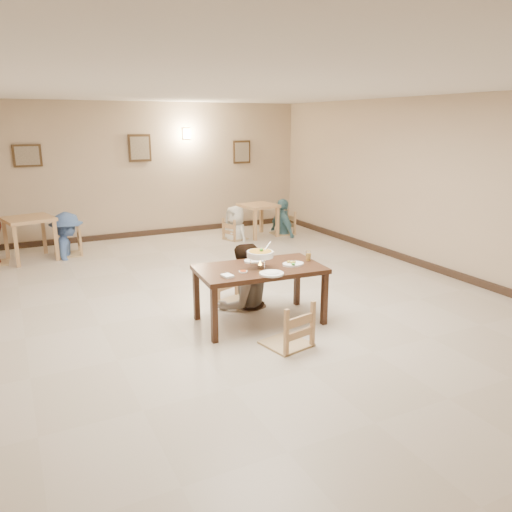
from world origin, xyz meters
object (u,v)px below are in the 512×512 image
chair_near (287,303)px  bg_diner_c (235,206)px  bg_chair_lr (66,229)px  bg_table_left (29,225)px  main_table (260,273)px  bg_table_right (258,210)px  bg_diner_d (283,199)px  bg_chair_rl (235,219)px  bg_chair_rr (283,213)px  drink_glass (308,256)px  chair_far (238,270)px  curry_warmer (260,254)px  main_diner (243,244)px  bg_diner_b (65,212)px

chair_near → bg_diner_c: 5.58m
bg_chair_lr → bg_diner_c: 3.55m
bg_table_left → bg_chair_lr: (0.66, 0.05, -0.16)m
bg_table_left → bg_diner_c: (4.19, -0.16, 0.07)m
bg_chair_lr → main_table: bearing=23.1°
bg_table_right → bg_diner_d: size_ratio=0.51×
bg_chair_rl → bg_chair_rr: (1.21, -0.01, 0.05)m
drink_glass → bg_table_left: 5.70m
bg_table_left → chair_far: bearing=-56.9°
main_table → bg_chair_rr: bearing=61.7°
curry_warmer → bg_chair_rl: 4.90m
main_table → bg_chair_rl: bearing=73.9°
main_diner → bg_diner_b: main_diner is taller
bg_chair_rr → bg_diner_b: size_ratio=0.60×
chair_near → bg_chair_rr: (2.95, 5.29, -0.01)m
bg_diner_b → bg_chair_rr: bearing=-86.2°
chair_near → drink_glass: size_ratio=7.68×
main_table → bg_diner_c: (1.70, 4.53, 0.09)m
chair_far → curry_warmer: (-0.06, -0.82, 0.44)m
curry_warmer → bg_diner_b: bg_diner_b is taller
chair_far → bg_chair_rr: (2.87, 3.73, 0.03)m
chair_far → bg_table_left: size_ratio=0.99×
curry_warmer → bg_table_right: (2.32, 4.61, -0.33)m
main_diner → bg_chair_rl: 4.21m
chair_near → bg_chair_lr: size_ratio=1.00×
chair_far → bg_chair_lr: (-1.88, 3.95, 0.04)m
chair_near → drink_glass: chair_near is taller
curry_warmer → bg_diner_d: size_ratio=0.23×
chair_near → curry_warmer: (0.03, 0.74, 0.41)m
bg_chair_lr → bg_diner_b: bearing=15.9°
curry_warmer → bg_table_left: curry_warmer is taller
curry_warmer → drink_glass: bearing=0.7°
chair_near → bg_diner_b: bg_diner_b is taller
chair_far → main_diner: main_diner is taller
main_table → chair_far: bearing=91.2°
bg_table_right → curry_warmer: bearing=-116.7°
bg_diner_c → chair_near: bearing=-35.6°
chair_far → bg_table_right: (2.26, 3.79, 0.12)m
bg_diner_d → chair_near: bearing=150.8°
drink_glass → bg_chair_rl: bg_chair_rl is taller
drink_glass → curry_warmer: bearing=-179.3°
chair_near → curry_warmer: size_ratio=2.78×
main_diner → bg_chair_lr: main_diner is taller
main_table → bg_chair_rl: bg_chair_rl is taller
bg_table_right → bg_chair_rl: size_ratio=0.92×
bg_table_right → bg_chair_rl: bearing=-175.5°
bg_diner_b → bg_diner_c: size_ratio=1.13×
main_diner → bg_chair_rl: (1.62, 3.86, -0.45)m
chair_far → bg_chair_lr: size_ratio=0.93×
chair_near → bg_chair_rr: size_ratio=1.02×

